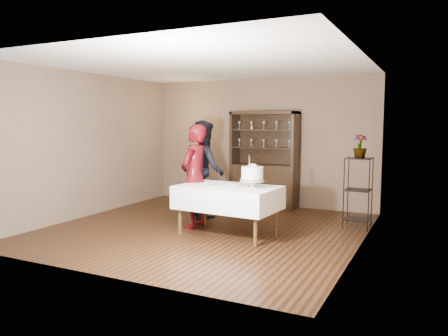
{
  "coord_description": "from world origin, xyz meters",
  "views": [
    {
      "loc": [
        3.44,
        -6.29,
        1.78
      ],
      "look_at": [
        0.31,
        0.1,
        1.03
      ],
      "focal_mm": 35.0,
      "sensor_mm": 36.0,
      "label": 1
    }
  ],
  "objects_px": {
    "cake_table": "(228,198)",
    "woman": "(195,176)",
    "china_hutch": "(264,176)",
    "plant_etagere": "(358,190)",
    "potted_plant": "(360,146)",
    "man": "(204,169)",
    "cake": "(252,175)"
  },
  "relations": [
    {
      "from": "cake_table",
      "to": "woman",
      "type": "relative_size",
      "value": 0.93
    },
    {
      "from": "china_hutch",
      "to": "plant_etagere",
      "type": "height_order",
      "value": "china_hutch"
    },
    {
      "from": "china_hutch",
      "to": "woman",
      "type": "height_order",
      "value": "china_hutch"
    },
    {
      "from": "cake_table",
      "to": "woman",
      "type": "height_order",
      "value": "woman"
    },
    {
      "from": "plant_etagere",
      "to": "potted_plant",
      "type": "relative_size",
      "value": 3.06
    },
    {
      "from": "man",
      "to": "cake",
      "type": "distance_m",
      "value": 1.74
    },
    {
      "from": "plant_etagere",
      "to": "man",
      "type": "height_order",
      "value": "man"
    },
    {
      "from": "plant_etagere",
      "to": "cake",
      "type": "distance_m",
      "value": 1.96
    },
    {
      "from": "cake",
      "to": "potted_plant",
      "type": "distance_m",
      "value": 1.99
    },
    {
      "from": "woman",
      "to": "cake_table",
      "type": "bearing_deg",
      "value": 74.03
    },
    {
      "from": "man",
      "to": "potted_plant",
      "type": "height_order",
      "value": "man"
    },
    {
      "from": "man",
      "to": "potted_plant",
      "type": "xyz_separation_m",
      "value": [
        2.76,
        0.37,
        0.47
      ]
    },
    {
      "from": "china_hutch",
      "to": "potted_plant",
      "type": "height_order",
      "value": "china_hutch"
    },
    {
      "from": "china_hutch",
      "to": "cake",
      "type": "xyz_separation_m",
      "value": [
        0.72,
        -2.42,
        0.32
      ]
    },
    {
      "from": "cake_table",
      "to": "cake",
      "type": "distance_m",
      "value": 0.57
    },
    {
      "from": "cake_table",
      "to": "man",
      "type": "distance_m",
      "value": 1.46
    },
    {
      "from": "woman",
      "to": "potted_plant",
      "type": "xyz_separation_m",
      "value": [
        2.5,
        1.17,
        0.51
      ]
    },
    {
      "from": "cake_table",
      "to": "cake",
      "type": "bearing_deg",
      "value": -0.01
    },
    {
      "from": "plant_etagere",
      "to": "potted_plant",
      "type": "distance_m",
      "value": 0.73
    },
    {
      "from": "woman",
      "to": "man",
      "type": "xyz_separation_m",
      "value": [
        -0.26,
        0.81,
        0.04
      ]
    },
    {
      "from": "cake",
      "to": "plant_etagere",
      "type": "bearing_deg",
      "value": 45.24
    },
    {
      "from": "woman",
      "to": "potted_plant",
      "type": "distance_m",
      "value": 2.81
    },
    {
      "from": "man",
      "to": "china_hutch",
      "type": "bearing_deg",
      "value": -67.88
    },
    {
      "from": "plant_etagere",
      "to": "cake",
      "type": "xyz_separation_m",
      "value": [
        -1.36,
        -1.37,
        0.33
      ]
    },
    {
      "from": "cake_table",
      "to": "man",
      "type": "height_order",
      "value": "man"
    },
    {
      "from": "china_hutch",
      "to": "cake_table",
      "type": "bearing_deg",
      "value": -82.67
    },
    {
      "from": "plant_etagere",
      "to": "woman",
      "type": "height_order",
      "value": "woman"
    },
    {
      "from": "china_hutch",
      "to": "woman",
      "type": "bearing_deg",
      "value": -100.74
    },
    {
      "from": "plant_etagere",
      "to": "potted_plant",
      "type": "height_order",
      "value": "potted_plant"
    },
    {
      "from": "china_hutch",
      "to": "man",
      "type": "xyz_separation_m",
      "value": [
        -0.68,
        -1.39,
        0.24
      ]
    },
    {
      "from": "china_hutch",
      "to": "woman",
      "type": "xyz_separation_m",
      "value": [
        -0.42,
        -2.2,
        0.21
      ]
    },
    {
      "from": "cake_table",
      "to": "china_hutch",
      "type": "bearing_deg",
      "value": 97.33
    }
  ]
}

